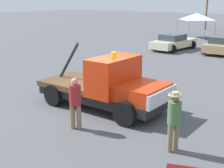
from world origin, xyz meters
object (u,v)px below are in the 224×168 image
object	(u,v)px
parked_car_cream	(174,42)
canopy_tent_white	(197,16)
tow_truck	(109,87)
traffic_cone	(131,71)
person_near_truck	(174,117)
parked_car_tan	(223,45)
person_at_hood	(75,100)

from	to	relation	value
parked_car_cream	canopy_tent_white	distance (m)	9.82
parked_car_cream	canopy_tent_white	size ratio (longest dim) A/B	1.51
tow_truck	traffic_cone	world-z (taller)	tow_truck
person_near_truck	parked_car_tan	distance (m)	18.00
parked_car_tan	person_near_truck	bearing A→B (deg)	-166.85
person_near_truck	parked_car_cream	bearing A→B (deg)	-39.34
parked_car_cream	parked_car_tan	bearing A→B (deg)	-72.69
person_at_hood	canopy_tent_white	size ratio (longest dim) A/B	0.55
parked_car_cream	person_near_truck	bearing A→B (deg)	-148.16
person_near_truck	person_at_hood	distance (m)	3.36
person_near_truck	traffic_cone	xyz separation A→B (m)	(-6.13, 6.76, -0.79)
tow_truck	canopy_tent_white	distance (m)	25.35
tow_truck	person_near_truck	distance (m)	4.01
person_near_truck	traffic_cone	distance (m)	9.16
person_near_truck	parked_car_tan	xyz separation A→B (m)	(-4.62, 17.39, -0.39)
tow_truck	parked_car_cream	size ratio (longest dim) A/B	1.12
person_at_hood	parked_car_tan	bearing A→B (deg)	-31.37
parked_car_tan	traffic_cone	distance (m)	10.75
tow_truck	parked_car_tan	world-z (taller)	tow_truck
canopy_tent_white	traffic_cone	distance (m)	19.83
person_at_hood	parked_car_cream	world-z (taller)	person_at_hood
traffic_cone	canopy_tent_white	bearing A→B (deg)	103.16
parked_car_cream	canopy_tent_white	bearing A→B (deg)	17.01
person_near_truck	parked_car_cream	world-z (taller)	person_near_truck
person_near_truck	person_at_hood	xyz separation A→B (m)	(-3.31, -0.57, -0.03)
parked_car_cream	parked_car_tan	distance (m)	4.01
person_at_hood	traffic_cone	distance (m)	7.89
person_at_hood	tow_truck	bearing A→B (deg)	-26.49
parked_car_tan	canopy_tent_white	distance (m)	10.59
tow_truck	parked_car_cream	distance (m)	15.65
person_near_truck	parked_car_tan	size ratio (longest dim) A/B	0.38
person_near_truck	canopy_tent_white	xyz separation A→B (m)	(-10.62, 25.96, 1.26)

